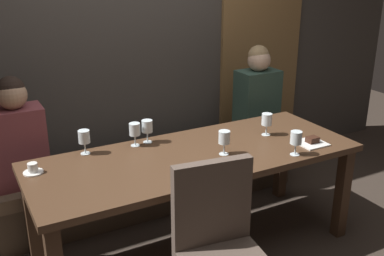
% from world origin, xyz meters
% --- Properties ---
extents(ground, '(9.00, 9.00, 0.00)m').
position_xyz_m(ground, '(0.00, 0.00, 0.00)').
color(ground, '#382D26').
extents(back_wall_tiled, '(6.00, 0.12, 3.00)m').
position_xyz_m(back_wall_tiled, '(0.00, 1.22, 1.50)').
color(back_wall_tiled, '#423D38').
rests_on(back_wall_tiled, ground).
extents(arched_door, '(0.90, 0.05, 2.55)m').
position_xyz_m(arched_door, '(1.35, 1.15, 1.36)').
color(arched_door, olive).
rests_on(arched_door, ground).
extents(dining_table, '(2.20, 0.84, 0.74)m').
position_xyz_m(dining_table, '(0.00, 0.00, 0.65)').
color(dining_table, '#412B1C').
rests_on(dining_table, ground).
extents(banquette_bench, '(2.50, 0.44, 0.45)m').
position_xyz_m(banquette_bench, '(0.00, 0.70, 0.23)').
color(banquette_bench, '#4A3C2E').
rests_on(banquette_bench, ground).
extents(chair_near_side, '(0.49, 0.49, 0.98)m').
position_xyz_m(chair_near_side, '(-0.25, -0.72, 0.56)').
color(chair_near_side, '#4C3321').
rests_on(chair_near_side, ground).
extents(diner_redhead, '(0.36, 0.24, 0.78)m').
position_xyz_m(diner_redhead, '(-1.01, 0.70, 0.82)').
color(diner_redhead, brown).
rests_on(diner_redhead, banquette_bench).
extents(diner_bearded, '(0.36, 0.24, 0.81)m').
position_xyz_m(diner_bearded, '(1.01, 0.71, 0.83)').
color(diner_bearded, '#2D473D').
rests_on(diner_bearded, banquette_bench).
extents(wine_glass_center_back, '(0.08, 0.08, 0.16)m').
position_xyz_m(wine_glass_center_back, '(0.57, -0.33, 0.85)').
color(wine_glass_center_back, silver).
rests_on(wine_glass_center_back, dining_table).
extents(wine_glass_near_left, '(0.08, 0.08, 0.16)m').
position_xyz_m(wine_glass_near_left, '(-0.30, 0.32, 0.85)').
color(wine_glass_near_left, silver).
rests_on(wine_glass_near_left, dining_table).
extents(wine_glass_far_right, '(0.08, 0.08, 0.16)m').
position_xyz_m(wine_glass_far_right, '(-0.20, 0.33, 0.86)').
color(wine_glass_far_right, silver).
rests_on(wine_glass_far_right, dining_table).
extents(wine_glass_center_front, '(0.08, 0.08, 0.16)m').
position_xyz_m(wine_glass_center_front, '(0.16, -0.10, 0.86)').
color(wine_glass_center_front, silver).
rests_on(wine_glass_center_front, dining_table).
extents(wine_glass_far_left, '(0.08, 0.08, 0.16)m').
position_xyz_m(wine_glass_far_left, '(-0.65, 0.34, 0.85)').
color(wine_glass_far_left, silver).
rests_on(wine_glass_far_left, dining_table).
extents(wine_glass_end_left, '(0.08, 0.08, 0.16)m').
position_xyz_m(wine_glass_end_left, '(0.62, 0.06, 0.85)').
color(wine_glass_end_left, silver).
rests_on(wine_glass_end_left, dining_table).
extents(espresso_cup, '(0.12, 0.12, 0.06)m').
position_xyz_m(espresso_cup, '(-1.00, 0.21, 0.77)').
color(espresso_cup, white).
rests_on(espresso_cup, dining_table).
extents(dessert_plate, '(0.19, 0.19, 0.05)m').
position_xyz_m(dessert_plate, '(0.79, -0.23, 0.75)').
color(dessert_plate, white).
rests_on(dessert_plate, dining_table).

